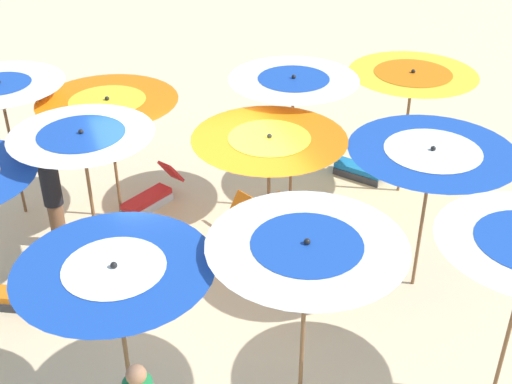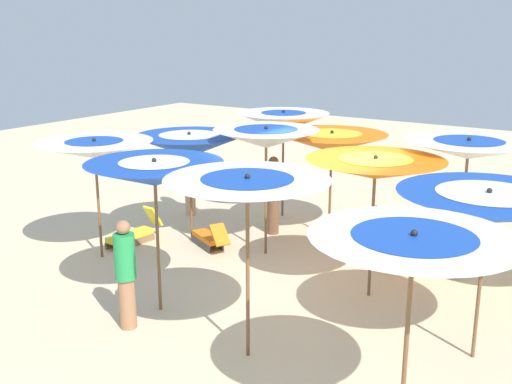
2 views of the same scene
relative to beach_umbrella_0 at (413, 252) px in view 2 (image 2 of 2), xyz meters
name	(u,v)px [view 2 (image 2 of 2)]	position (x,y,z in m)	size (l,w,h in m)	color
ground	(311,284)	(-2.75, 3.16, -2.15)	(36.91, 36.91, 0.04)	beige
beach_umbrella_0	(413,252)	(0.00, 0.00, 0.00)	(2.04, 2.04, 2.35)	brown
beach_umbrella_1	(488,207)	(0.19, 2.19, -0.07)	(2.25, 2.25, 2.31)	brown
beach_umbrella_3	(247,190)	(-2.32, 0.59, 0.14)	(2.08, 2.08, 2.48)	brown
beach_umbrella_4	(375,169)	(-1.73, 3.23, -0.02)	(2.15, 2.15, 2.32)	brown
beach_umbrella_5	(468,150)	(-0.75, 4.76, 0.13)	(2.08, 2.08, 2.47)	brown
beach_umbrella_6	(155,174)	(-4.21, 0.99, 0.02)	(2.02, 2.02, 2.39)	brown
beach_umbrella_7	(266,138)	(-4.15, 3.91, 0.12)	(1.95, 1.95, 2.47)	brown
beach_umbrella_8	(332,142)	(-3.59, 5.48, -0.15)	(2.22, 2.22, 2.22)	brown
beach_umbrella_9	(95,149)	(-6.64, 2.05, -0.06)	(2.12, 2.12, 2.29)	brown
beach_umbrella_10	(189,145)	(-5.82, 3.73, -0.16)	(2.12, 2.12, 2.24)	brown
beach_umbrella_11	(283,122)	(-5.14, 6.18, 0.04)	(2.03, 2.03, 2.44)	brown
lounger_0	(134,233)	(-6.68, 2.94, -1.92)	(0.44, 1.29, 0.67)	olive
lounger_2	(421,262)	(-1.34, 4.59, -1.92)	(1.27, 0.82, 0.67)	olive
lounger_3	(209,238)	(-5.25, 3.58, -1.93)	(1.16, 0.80, 0.59)	#333338
lounger_4	(357,229)	(-3.02, 5.64, -1.92)	(1.27, 0.96, 0.68)	silver
beachgoer_0	(190,175)	(-6.96, 5.09, -1.19)	(0.30, 0.30, 1.78)	#D8A87F
beachgoer_1	(273,194)	(-4.65, 4.99, -1.27)	(0.30, 0.30, 1.65)	brown
beachgoer_2	(126,273)	(-4.20, 0.29, -1.28)	(0.30, 0.30, 1.63)	#A3704C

